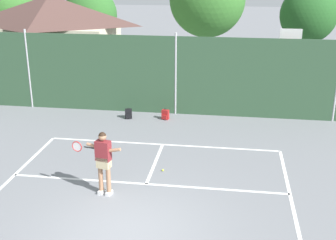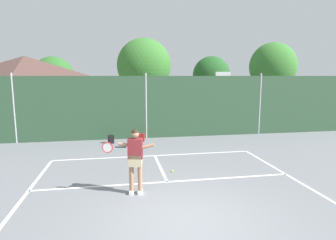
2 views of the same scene
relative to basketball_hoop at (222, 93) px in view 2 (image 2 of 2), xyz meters
name	(u,v)px [view 2 (image 2 of 2)]	position (x,y,z in m)	size (l,w,h in m)	color
ground_plane	(186,221)	(-4.67, -10.14, -2.31)	(120.00, 120.00, 0.00)	slate
court_markings	(180,208)	(-4.67, -9.49, -2.31)	(8.30, 11.10, 0.01)	white
chainlink_fence	(146,107)	(-4.67, -1.14, -0.65)	(26.09, 0.09, 3.46)	#2D4C33
basketball_hoop	(222,93)	(0.00, 0.00, 0.00)	(0.90, 0.67, 3.55)	#284CB2
clubhouse_building	(27,91)	(-11.89, 3.47, 0.05)	(6.95, 4.41, 4.57)	beige
treeline_backdrop	(158,70)	(-2.83, 7.33, 1.52)	(27.50, 3.94, 6.34)	brown
tennis_player	(135,156)	(-5.70, -8.40, -1.20)	(1.44, 0.33, 1.85)	silver
tennis_ball	(172,171)	(-4.32, -6.75, -2.28)	(0.07, 0.07, 0.07)	#CCE033
backpack_black	(111,139)	(-6.52, -2.05, -2.12)	(0.31, 0.29, 0.46)	black
backpack_red	(142,138)	(-4.99, -1.93, -2.12)	(0.32, 0.30, 0.46)	maroon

